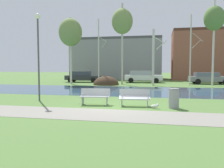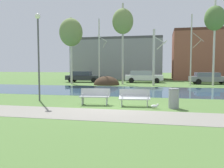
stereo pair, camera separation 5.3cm
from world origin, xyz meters
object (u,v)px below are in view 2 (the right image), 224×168
object	(u,v)px
bench_left	(95,96)
parked_hatch_third_grey	(209,78)
trash_bin	(174,98)
parked_sedan_second_white	(143,76)
seagull	(155,106)
parked_van_nearest_dark	(83,76)
bench_right	(134,97)
streetlamp	(38,43)

from	to	relation	value
bench_left	parked_hatch_third_grey	xyz separation A→B (m)	(8.96, 17.56, 0.27)
trash_bin	parked_sedan_second_white	xyz separation A→B (m)	(-3.01, 18.79, 0.29)
seagull	parked_van_nearest_dark	size ratio (longest dim) A/B	0.09
bench_right	parked_sedan_second_white	distance (m)	18.59
bench_left	bench_right	bearing A→B (deg)	0.00
seagull	parked_sedan_second_white	size ratio (longest dim) A/B	0.08
bench_left	trash_bin	distance (m)	4.11
seagull	parked_van_nearest_dark	xyz separation A→B (m)	(-9.98, 18.30, 0.63)
parked_van_nearest_dark	parked_hatch_third_grey	bearing A→B (deg)	-0.63
seagull	streetlamp	size ratio (longest dim) A/B	0.08
bench_left	streetlamp	world-z (taller)	streetlamp
bench_left	trash_bin	xyz separation A→B (m)	(4.10, -0.23, 0.03)
trash_bin	seagull	size ratio (longest dim) A/B	2.35
seagull	parked_hatch_third_grey	world-z (taller)	parked_hatch_third_grey
bench_right	parked_van_nearest_dark	xyz separation A→B (m)	(-8.91, 17.73, 0.29)
trash_bin	streetlamp	distance (m)	8.39
bench_left	parked_hatch_third_grey	size ratio (longest dim) A/B	0.34
trash_bin	seagull	xyz separation A→B (m)	(-0.90, -0.33, -0.37)
trash_bin	bench_right	bearing A→B (deg)	173.27
bench_left	seagull	distance (m)	3.27
bench_right	parked_van_nearest_dark	distance (m)	19.85
parked_van_nearest_dark	parked_hatch_third_grey	size ratio (longest dim) A/B	0.98
trash_bin	parked_hatch_third_grey	world-z (taller)	parked_hatch_third_grey
trash_bin	streetlamp	xyz separation A→B (m)	(-7.78, 0.99, 2.96)
parked_sedan_second_white	parked_hatch_third_grey	world-z (taller)	parked_sedan_second_white
trash_bin	streetlamp	world-z (taller)	streetlamp
parked_van_nearest_dark	parked_sedan_second_white	size ratio (longest dim) A/B	0.96
bench_left	trash_bin	bearing A→B (deg)	-3.23
parked_van_nearest_dark	parked_sedan_second_white	bearing A→B (deg)	6.00
bench_right	streetlamp	xyz separation A→B (m)	(-5.82, 0.76, 3.00)
parked_van_nearest_dark	streetlamp	bearing A→B (deg)	-79.67
seagull	parked_hatch_third_grey	size ratio (longest dim) A/B	0.09
parked_van_nearest_dark	parked_sedan_second_white	world-z (taller)	parked_sedan_second_white
bench_right	parked_sedan_second_white	world-z (taller)	parked_sedan_second_white
trash_bin	parked_sedan_second_white	bearing A→B (deg)	99.09
parked_sedan_second_white	trash_bin	bearing A→B (deg)	-80.91
seagull	parked_sedan_second_white	world-z (taller)	parked_sedan_second_white
seagull	parked_van_nearest_dark	world-z (taller)	parked_van_nearest_dark
bench_left	streetlamp	bearing A→B (deg)	168.39
streetlamp	parked_hatch_third_grey	xyz separation A→B (m)	(12.64, 16.80, -2.73)
seagull	bench_right	bearing A→B (deg)	152.11
seagull	parked_van_nearest_dark	distance (m)	20.85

